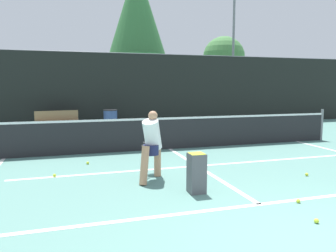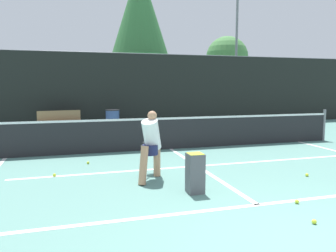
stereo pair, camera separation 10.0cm
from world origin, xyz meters
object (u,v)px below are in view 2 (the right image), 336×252
player_practicing (151,143)px  trash_bin (113,120)px  parked_car (59,109)px  ball_hopper (195,172)px  courtside_bench (60,120)px

player_practicing → trash_bin: 7.75m
trash_bin → parked_car: size_ratio=0.22×
player_practicing → ball_hopper: 1.23m
trash_bin → courtside_bench: bearing=177.9°
courtside_bench → parked_car: parked_car is taller
player_practicing → courtside_bench: size_ratio=0.79×
trash_bin → parked_car: 5.54m
ball_hopper → trash_bin: 8.78m
ball_hopper → courtside_bench: 9.22m
courtside_bench → trash_bin: 2.16m
player_practicing → parked_car: (-2.20, 12.76, -0.13)m
ball_hopper → parked_car: size_ratio=0.18×
ball_hopper → courtside_bench: size_ratio=0.41×
parked_car → trash_bin: bearing=-65.0°
courtside_bench → parked_car: (-0.18, 4.93, 0.14)m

